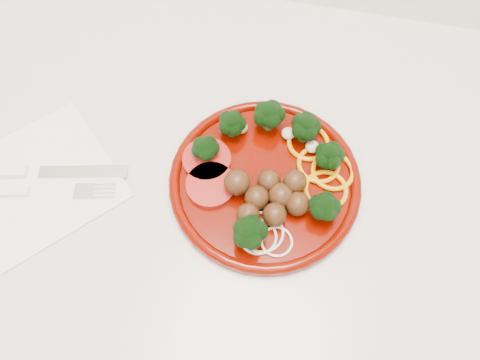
% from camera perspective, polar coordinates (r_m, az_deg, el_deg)
% --- Properties ---
extents(counter, '(2.40, 0.60, 0.90)m').
position_cam_1_polar(counter, '(1.04, -3.76, -9.01)').
color(counter, white).
rests_on(counter, ground).
extents(plate, '(0.24, 0.24, 0.05)m').
position_cam_1_polar(plate, '(0.59, 3.37, 0.31)').
color(plate, '#4F0600').
rests_on(plate, counter).
extents(napkin, '(0.25, 0.25, 0.00)m').
position_cam_1_polar(napkin, '(0.65, -23.12, -0.08)').
color(napkin, white).
rests_on(napkin, counter).
extents(knife, '(0.21, 0.06, 0.01)m').
position_cam_1_polar(knife, '(0.66, -25.05, 0.88)').
color(knife, silver).
rests_on(knife, napkin).
extents(fork, '(0.19, 0.06, 0.01)m').
position_cam_1_polar(fork, '(0.65, -25.75, -1.28)').
color(fork, white).
rests_on(fork, napkin).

